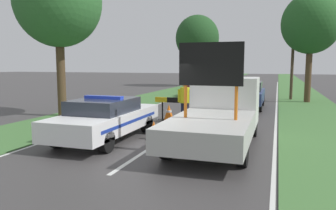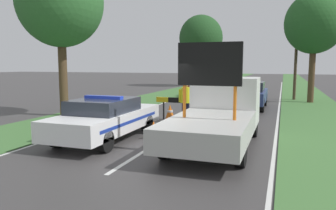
{
  "view_description": "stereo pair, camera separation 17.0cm",
  "coord_description": "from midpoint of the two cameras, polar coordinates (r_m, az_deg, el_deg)",
  "views": [
    {
      "loc": [
        3.53,
        -8.43,
        2.49
      ],
      "look_at": [
        -0.0,
        2.13,
        1.1
      ],
      "focal_mm": 35.0,
      "sensor_mm": 36.0,
      "label": 1
    },
    {
      "loc": [
        3.69,
        -8.37,
        2.49
      ],
      "look_at": [
        -0.0,
        2.13,
        1.1
      ],
      "focal_mm": 35.0,
      "sensor_mm": 36.0,
      "label": 2
    }
  ],
  "objects": [
    {
      "name": "ground_plane",
      "position": [
        9.48,
        -3.78,
        -8.13
      ],
      "size": [
        160.0,
        160.0,
        0.0
      ],
      "primitive_type": "plane",
      "color": "#3D3A3A"
    },
    {
      "name": "lane_markings",
      "position": [
        22.28,
        9.94,
        0.6
      ],
      "size": [
        7.17,
        53.75,
        0.01
      ],
      "color": "silver",
      "rests_on": "ground"
    },
    {
      "name": "grass_verge_left",
      "position": [
        29.87,
        1.93,
        2.36
      ],
      "size": [
        3.38,
        120.0,
        0.03
      ],
      "color": "#427038",
      "rests_on": "ground"
    },
    {
      "name": "grass_verge_right",
      "position": [
        28.56,
        22.76,
        1.59
      ],
      "size": [
        3.38,
        120.0,
        0.03
      ],
      "color": "#427038",
      "rests_on": "ground"
    },
    {
      "name": "police_car",
      "position": [
        11.06,
        -10.3,
        -2.21
      ],
      "size": [
        1.89,
        4.93,
        1.47
      ],
      "rotation": [
        0.0,
        0.0,
        0.04
      ],
      "color": "white",
      "rests_on": "ground"
    },
    {
      "name": "work_truck",
      "position": [
        10.43,
        9.28,
        -1.28
      ],
      "size": [
        2.19,
        5.6,
        3.07
      ],
      "rotation": [
        0.0,
        0.0,
        3.1
      ],
      "color": "white",
      "rests_on": "ground"
    },
    {
      "name": "road_barrier",
      "position": [
        14.42,
        4.7,
        0.52
      ],
      "size": [
        3.43,
        0.08,
        1.01
      ],
      "rotation": [
        0.0,
        0.0,
        -0.06
      ],
      "color": "black",
      "rests_on": "ground"
    },
    {
      "name": "police_officer",
      "position": [
        13.84,
        3.47,
        1.08
      ],
      "size": [
        0.63,
        0.4,
        1.75
      ],
      "rotation": [
        0.0,
        0.0,
        3.52
      ],
      "color": "#191E38",
      "rests_on": "ground"
    },
    {
      "name": "pedestrian_civilian",
      "position": [
        13.98,
        5.56,
        1.12
      ],
      "size": [
        0.63,
        0.4,
        1.77
      ],
      "rotation": [
        0.0,
        0.0,
        0.08
      ],
      "color": "#191E38",
      "rests_on": "ground"
    },
    {
      "name": "traffic_cone_near_police",
      "position": [
        10.95,
        -2.07,
        -4.39
      ],
      "size": [
        0.45,
        0.45,
        0.62
      ],
      "color": "black",
      "rests_on": "ground"
    },
    {
      "name": "traffic_cone_centre_front",
      "position": [
        13.63,
        12.99,
        -2.32
      ],
      "size": [
        0.43,
        0.43,
        0.6
      ],
      "color": "black",
      "rests_on": "ground"
    },
    {
      "name": "traffic_cone_near_truck",
      "position": [
        14.66,
        0.68,
        -1.28
      ],
      "size": [
        0.51,
        0.51,
        0.71
      ],
      "color": "black",
      "rests_on": "ground"
    },
    {
      "name": "queued_car_hatch_blue",
      "position": [
        19.13,
        14.18,
        1.84
      ],
      "size": [
        1.83,
        4.58,
        1.52
      ],
      "rotation": [
        0.0,
        0.0,
        3.14
      ],
      "color": "navy",
      "rests_on": "ground"
    },
    {
      "name": "queued_car_wagon_maroon",
      "position": [
        25.8,
        6.97,
        3.25
      ],
      "size": [
        1.91,
        4.57,
        1.48
      ],
      "rotation": [
        0.0,
        0.0,
        3.14
      ],
      "color": "maroon",
      "rests_on": "ground"
    },
    {
      "name": "roadside_tree_near_left",
      "position": [
        16.71,
        -17.98,
        16.65
      ],
      "size": [
        4.01,
        4.01,
        7.49
      ],
      "color": "#4C3823",
      "rests_on": "ground"
    },
    {
      "name": "roadside_tree_near_right",
      "position": [
        23.27,
        24.33,
        12.79
      ],
      "size": [
        3.67,
        3.67,
        7.0
      ],
      "color": "#4C3823",
      "rests_on": "ground"
    },
    {
      "name": "roadside_tree_mid_left",
      "position": [
        37.76,
        5.88,
        11.51
      ],
      "size": [
        4.87,
        4.87,
        7.98
      ],
      "color": "#4C3823",
      "rests_on": "ground"
    },
    {
      "name": "utility_pole",
      "position": [
        24.48,
        21.59,
        8.15
      ],
      "size": [
        1.2,
        0.2,
        6.06
      ],
      "color": "#473828",
      "rests_on": "ground"
    }
  ]
}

